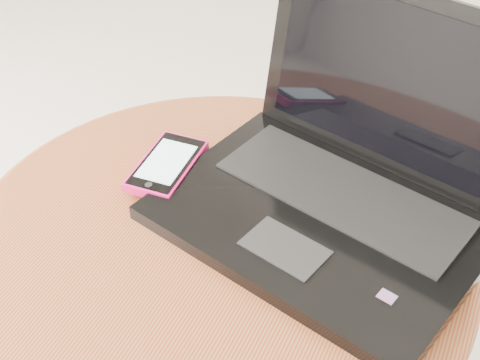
% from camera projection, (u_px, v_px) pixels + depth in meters
% --- Properties ---
extents(table, '(0.63, 0.63, 0.50)m').
position_uv_depth(table, '(217.00, 293.00, 0.90)').
color(table, '#642611').
rests_on(table, ground).
extents(laptop, '(0.44, 0.39, 0.25)m').
position_uv_depth(laptop, '(341.00, 181.00, 0.84)').
color(laptop, black).
rests_on(laptop, table).
extents(phone_black, '(0.09, 0.12, 0.01)m').
position_uv_depth(phone_black, '(184.00, 173.00, 0.91)').
color(phone_black, black).
rests_on(phone_black, table).
extents(phone_pink, '(0.07, 0.13, 0.02)m').
position_uv_depth(phone_pink, '(167.00, 165.00, 0.91)').
color(phone_pink, '#E1176C').
rests_on(phone_pink, phone_black).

